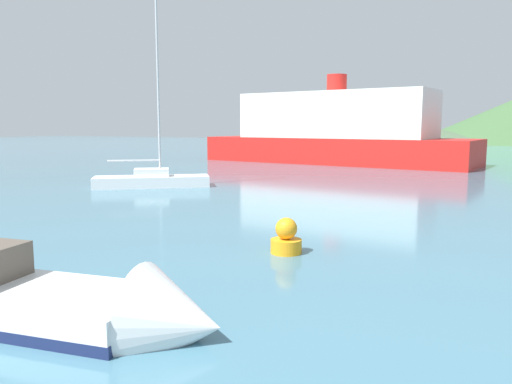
# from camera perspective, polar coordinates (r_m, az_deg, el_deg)

# --- Properties ---
(motorboat_near) EXTENTS (9.54, 3.02, 1.88)m
(motorboat_near) POSITION_cam_1_polar(r_m,az_deg,el_deg) (10.55, -27.13, -10.48)
(motorboat_near) COLOR white
(motorboat_near) RESTS_ON ground_plane
(sailboat_inner) EXTENTS (6.32, 5.17, 11.62)m
(sailboat_inner) POSITION_cam_1_polar(r_m,az_deg,el_deg) (28.97, -11.82, 1.53)
(sailboat_inner) COLOR white
(sailboat_inner) RESTS_ON ground_plane
(ferry_distant) EXTENTS (25.69, 11.31, 8.08)m
(ferry_distant) POSITION_cam_1_polar(r_m,az_deg,el_deg) (47.16, 9.10, 6.79)
(ferry_distant) COLOR red
(ferry_distant) RESTS_ON ground_plane
(buoy_marker) EXTENTS (0.86, 0.86, 0.99)m
(buoy_marker) POSITION_cam_1_polar(r_m,az_deg,el_deg) (13.78, 3.47, -5.33)
(buoy_marker) COLOR orange
(buoy_marker) RESTS_ON ground_plane
(hill_west) EXTENTS (55.03, 55.03, 6.81)m
(hill_west) POSITION_cam_1_polar(r_m,az_deg,el_deg) (106.21, 11.31, 7.47)
(hill_west) COLOR #4C6647
(hill_west) RESTS_ON ground_plane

